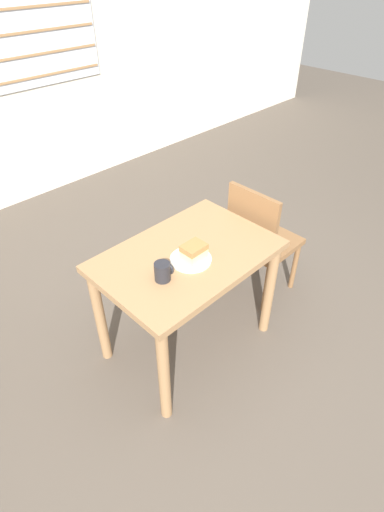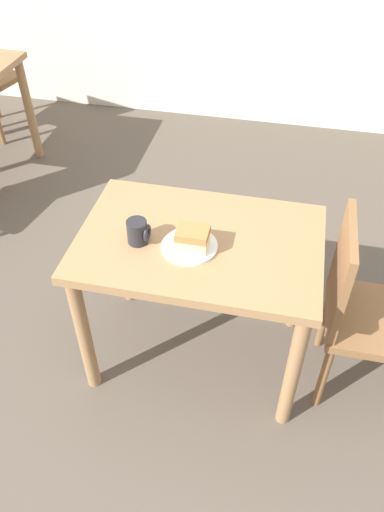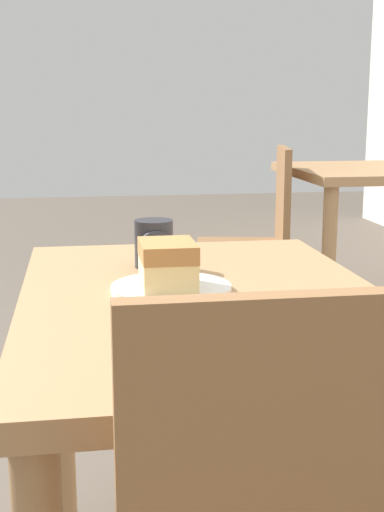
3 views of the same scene
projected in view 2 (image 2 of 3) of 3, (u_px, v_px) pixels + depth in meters
ground_plane at (139, 454)px, 2.06m from camera, size 14.00×14.00×0.00m
dining_table_near at (199, 261)px, 2.05m from camera, size 0.97×0.65×0.72m
chair_near_window at (361, 309)px, 2.03m from camera, size 0.40×0.40×0.87m
plate at (189, 246)px, 1.93m from camera, size 0.22×0.22×0.01m
cake_slice at (193, 238)px, 1.89m from camera, size 0.12×0.10×0.08m
coffee_mug at (138, 232)px, 1.92m from camera, size 0.09×0.08×0.10m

